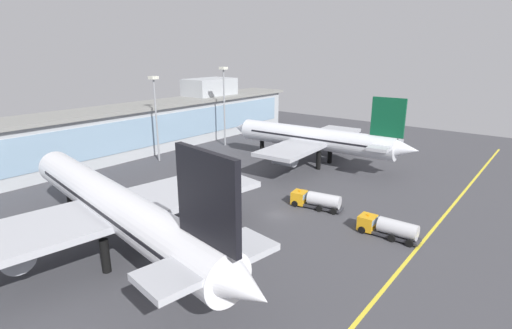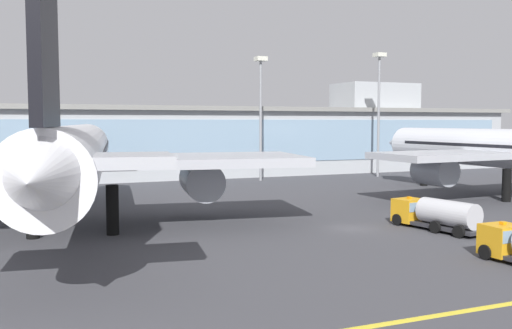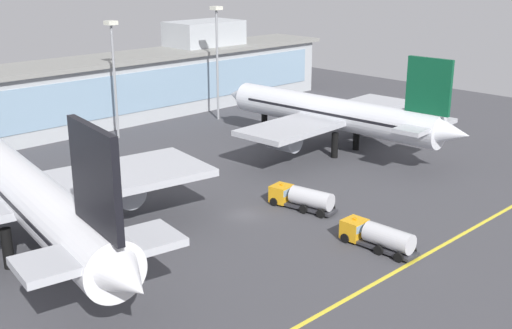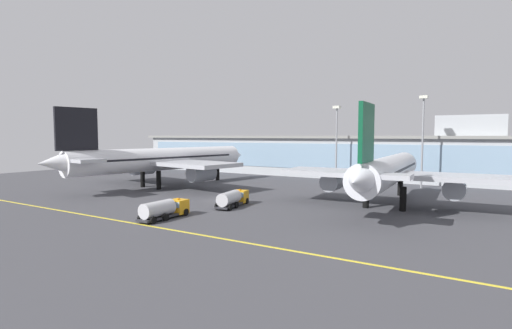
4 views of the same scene
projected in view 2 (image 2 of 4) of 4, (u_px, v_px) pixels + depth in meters
The scene contains 7 objects.
ground_plane at pixel (351, 229), 52.39m from camera, with size 188.09×188.09×0.00m, color #424247.
terminal_building at pixel (201, 139), 102.12m from camera, with size 137.35×14.00×17.81m.
airliner_near_left at pixel (75, 157), 51.57m from camera, with size 44.07×57.59×18.38m.
airliner_near_right at pixel (506, 150), 73.48m from camera, with size 38.26×47.58×17.16m.
fuel_tanker_truck at pixel (434, 213), 51.85m from camera, with size 4.24×9.33×2.90m.
apron_light_mast_west at pixel (261, 98), 93.99m from camera, with size 1.80×1.80×20.66m.
apron_light_mast_centre at pixel (379, 95), 100.77m from camera, with size 1.80×1.80×22.10m.
Camera 2 is at (-27.93, -44.50, 9.89)m, focal length 39.63 mm.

